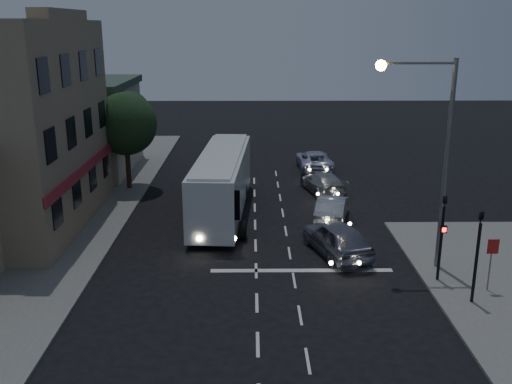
{
  "coord_description": "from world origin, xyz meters",
  "views": [
    {
      "loc": [
        -0.21,
        -21.03,
        10.4
      ],
      "look_at": [
        0.04,
        6.79,
        2.2
      ],
      "focal_mm": 40.0,
      "sensor_mm": 36.0,
      "label": 1
    }
  ],
  "objects_px": {
    "car_sedan_b": "(323,183)",
    "car_sedan_c": "(314,160)",
    "regulatory_sign": "(492,256)",
    "streetlight": "(433,141)",
    "traffic_signal_main": "(442,228)",
    "tour_bus": "(222,181)",
    "car_sedan_a": "(332,208)",
    "street_tree": "(125,121)",
    "traffic_signal_side": "(478,246)",
    "car_suv": "(337,238)"
  },
  "relations": [
    {
      "from": "car_sedan_b",
      "to": "car_sedan_c",
      "type": "bearing_deg",
      "value": -103.99
    },
    {
      "from": "car_sedan_b",
      "to": "car_sedan_c",
      "type": "distance_m",
      "value": 6.07
    },
    {
      "from": "regulatory_sign",
      "to": "streetlight",
      "type": "relative_size",
      "value": 0.24
    },
    {
      "from": "car_sedan_c",
      "to": "regulatory_sign",
      "type": "relative_size",
      "value": 2.33
    },
    {
      "from": "car_sedan_c",
      "to": "traffic_signal_main",
      "type": "distance_m",
      "value": 19.67
    },
    {
      "from": "tour_bus",
      "to": "traffic_signal_main",
      "type": "xyz_separation_m",
      "value": [
        9.44,
        -9.09,
        0.5
      ]
    },
    {
      "from": "car_sedan_c",
      "to": "streetlight",
      "type": "xyz_separation_m",
      "value": [
        2.87,
        -17.92,
        5.02
      ]
    },
    {
      "from": "car_sedan_a",
      "to": "street_tree",
      "type": "height_order",
      "value": "street_tree"
    },
    {
      "from": "car_sedan_a",
      "to": "traffic_signal_main",
      "type": "height_order",
      "value": "traffic_signal_main"
    },
    {
      "from": "car_sedan_a",
      "to": "traffic_signal_side",
      "type": "bearing_deg",
      "value": 126.04
    },
    {
      "from": "car_suv",
      "to": "car_sedan_c",
      "type": "relative_size",
      "value": 0.92
    },
    {
      "from": "car_suv",
      "to": "car_sedan_c",
      "type": "distance_m",
      "value": 16.34
    },
    {
      "from": "tour_bus",
      "to": "car_sedan_a",
      "type": "distance_m",
      "value": 6.31
    },
    {
      "from": "traffic_signal_side",
      "to": "streetlight",
      "type": "distance_m",
      "value": 4.84
    },
    {
      "from": "tour_bus",
      "to": "car_sedan_c",
      "type": "relative_size",
      "value": 2.29
    },
    {
      "from": "traffic_signal_main",
      "to": "traffic_signal_side",
      "type": "relative_size",
      "value": 1.0
    },
    {
      "from": "car_sedan_a",
      "to": "car_suv",
      "type": "bearing_deg",
      "value": 98.24
    },
    {
      "from": "car_sedan_c",
      "to": "tour_bus",
      "type": "bearing_deg",
      "value": 56.97
    },
    {
      "from": "regulatory_sign",
      "to": "street_tree",
      "type": "height_order",
      "value": "street_tree"
    },
    {
      "from": "car_sedan_b",
      "to": "streetlight",
      "type": "bearing_deg",
      "value": 90.84
    },
    {
      "from": "regulatory_sign",
      "to": "car_suv",
      "type": "bearing_deg",
      "value": 143.8
    },
    {
      "from": "tour_bus",
      "to": "streetlight",
      "type": "bearing_deg",
      "value": -36.39
    },
    {
      "from": "car_sedan_c",
      "to": "street_tree",
      "type": "relative_size",
      "value": 0.83
    },
    {
      "from": "car_sedan_a",
      "to": "traffic_signal_main",
      "type": "xyz_separation_m",
      "value": [
        3.38,
        -7.81,
        1.71
      ]
    },
    {
      "from": "streetlight",
      "to": "traffic_signal_main",
      "type": "bearing_deg",
      "value": -79.8
    },
    {
      "from": "tour_bus",
      "to": "traffic_signal_side",
      "type": "height_order",
      "value": "traffic_signal_side"
    },
    {
      "from": "traffic_signal_side",
      "to": "streetlight",
      "type": "xyz_separation_m",
      "value": [
        -0.96,
        3.4,
        3.31
      ]
    },
    {
      "from": "regulatory_sign",
      "to": "car_sedan_a",
      "type": "bearing_deg",
      "value": 119.93
    },
    {
      "from": "regulatory_sign",
      "to": "car_sedan_c",
      "type": "bearing_deg",
      "value": 103.33
    },
    {
      "from": "traffic_signal_main",
      "to": "regulatory_sign",
      "type": "bearing_deg",
      "value": -30.84
    },
    {
      "from": "traffic_signal_main",
      "to": "street_tree",
      "type": "bearing_deg",
      "value": 137.97
    },
    {
      "from": "car_suv",
      "to": "car_sedan_a",
      "type": "xyz_separation_m",
      "value": [
        0.43,
        4.79,
        -0.09
      ]
    },
    {
      "from": "car_suv",
      "to": "car_sedan_c",
      "type": "height_order",
      "value": "car_suv"
    },
    {
      "from": "car_suv",
      "to": "car_sedan_c",
      "type": "bearing_deg",
      "value": -109.44
    },
    {
      "from": "car_suv",
      "to": "traffic_signal_side",
      "type": "xyz_separation_m",
      "value": [
        4.52,
        -5.0,
        1.61
      ]
    },
    {
      "from": "regulatory_sign",
      "to": "car_sedan_b",
      "type": "bearing_deg",
      "value": 108.97
    },
    {
      "from": "tour_bus",
      "to": "car_suv",
      "type": "bearing_deg",
      "value": -43.7
    },
    {
      "from": "car_suv",
      "to": "regulatory_sign",
      "type": "bearing_deg",
      "value": 126.78
    },
    {
      "from": "car_suv",
      "to": "car_sedan_b",
      "type": "relative_size",
      "value": 1.02
    },
    {
      "from": "car_sedan_b",
      "to": "traffic_signal_main",
      "type": "xyz_separation_m",
      "value": [
        3.21,
        -13.28,
        1.75
      ]
    },
    {
      "from": "car_suv",
      "to": "car_sedan_b",
      "type": "bearing_deg",
      "value": -110.38
    },
    {
      "from": "streetlight",
      "to": "car_sedan_c",
      "type": "bearing_deg",
      "value": 99.09
    },
    {
      "from": "car_sedan_c",
      "to": "regulatory_sign",
      "type": "distance_m",
      "value": 20.94
    },
    {
      "from": "car_sedan_b",
      "to": "streetlight",
      "type": "distance_m",
      "value": 13.22
    },
    {
      "from": "car_sedan_a",
      "to": "car_sedan_b",
      "type": "height_order",
      "value": "car_sedan_a"
    },
    {
      "from": "car_sedan_b",
      "to": "streetlight",
      "type": "xyz_separation_m",
      "value": [
        2.96,
        -11.85,
        5.06
      ]
    },
    {
      "from": "tour_bus",
      "to": "street_tree",
      "type": "xyz_separation_m",
      "value": [
        -6.37,
        5.15,
        2.57
      ]
    },
    {
      "from": "car_suv",
      "to": "streetlight",
      "type": "height_order",
      "value": "streetlight"
    },
    {
      "from": "car_sedan_c",
      "to": "streetlight",
      "type": "relative_size",
      "value": 0.57
    },
    {
      "from": "car_sedan_b",
      "to": "street_tree",
      "type": "distance_m",
      "value": 13.2
    }
  ]
}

